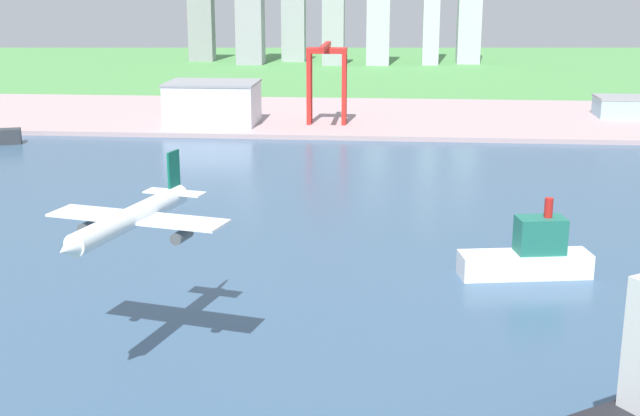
# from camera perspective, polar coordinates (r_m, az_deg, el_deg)

# --- Properties ---
(ground_plane) EXTENTS (2400.00, 2400.00, 0.00)m
(ground_plane) POSITION_cam_1_polar(r_m,az_deg,el_deg) (308.14, 0.14, 0.44)
(ground_plane) COLOR #4F924C
(water_bay) EXTENTS (840.00, 360.00, 0.15)m
(water_bay) POSITION_cam_1_polar(r_m,az_deg,el_deg) (250.77, -1.04, -2.98)
(water_bay) COLOR #385675
(water_bay) RESTS_ON ground
(industrial_pier) EXTENTS (840.00, 140.00, 2.50)m
(industrial_pier) POSITION_cam_1_polar(r_m,az_deg,el_deg) (493.72, 2.05, 6.12)
(industrial_pier) COLOR #AD9597
(industrial_pier) RESTS_ON ground
(airplane_landing) EXTENTS (38.67, 45.28, 14.40)m
(airplane_landing) POSITION_cam_1_polar(r_m,az_deg,el_deg) (174.52, -12.51, -0.70)
(airplane_landing) COLOR white
(ferry_boat) EXTENTS (36.12, 15.03, 21.61)m
(ferry_boat) POSITION_cam_1_polar(r_m,az_deg,el_deg) (235.95, 13.80, -3.06)
(ferry_boat) COLOR white
(ferry_boat) RESTS_ON water_bay
(port_crane_red) EXTENTS (20.99, 46.07, 42.95)m
(port_crane_red) POSITION_cam_1_polar(r_m,az_deg,el_deg) (454.53, 0.44, 9.38)
(port_crane_red) COLOR red
(port_crane_red) RESTS_ON industrial_pier
(warehouse_main) EXTENTS (47.93, 35.20, 22.40)m
(warehouse_main) POSITION_cam_1_polar(r_m,az_deg,el_deg) (463.37, -7.16, 6.99)
(warehouse_main) COLOR silver
(warehouse_main) RESTS_ON industrial_pier
(warehouse_annex) EXTENTS (33.94, 24.43, 11.35)m
(warehouse_annex) POSITION_cam_1_polar(r_m,az_deg,el_deg) (514.37, 19.77, 6.39)
(warehouse_annex) COLOR #99BCD1
(warehouse_annex) RESTS_ON industrial_pier
(distant_skyline) EXTENTS (279.51, 51.44, 149.78)m
(distant_skyline) POSITION_cam_1_polar(r_m,az_deg,el_deg) (819.82, 1.09, 13.63)
(distant_skyline) COLOR gray
(distant_skyline) RESTS_ON ground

